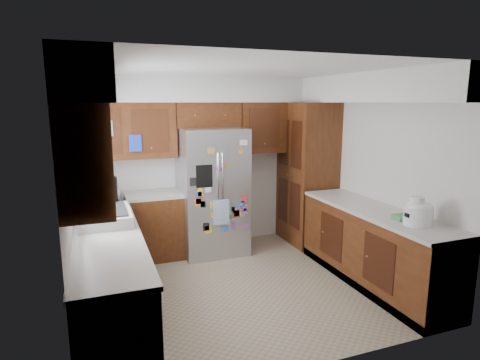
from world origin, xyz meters
The scene contains 12 objects.
floor centered at (0.00, 0.00, 0.00)m, with size 3.60×3.60×0.00m, color tan.
room_shell centered at (-0.11, 0.36, 1.82)m, with size 3.64×3.24×2.52m.
left_counter_run centered at (-1.36, 0.03, 0.43)m, with size 1.36×3.20×0.92m.
right_counter_run centered at (1.50, -0.47, 0.42)m, with size 0.63×2.25×0.92m.
pantry centered at (1.50, 1.15, 1.07)m, with size 0.60×0.90×2.15m, color #401F0C.
fridge centered at (0.00, 1.20, 0.90)m, with size 0.90×0.79×1.80m.
bridge_cabinet centered at (0.00, 1.43, 1.98)m, with size 0.96×0.34×0.35m, color #401F0C.
fridge_top_items centered at (-0.04, 1.44, 2.26)m, with size 0.49×0.26×0.25m.
sink_assembly centered at (-1.50, 0.10, 0.99)m, with size 0.52×0.70×0.37m.
left_counter_clutter centered at (-1.43, 0.85, 1.05)m, with size 0.36×0.86×0.38m.
rice_cooker centered at (1.50, -1.11, 1.05)m, with size 0.30×0.29×0.25m.
paper_towel centered at (1.46, -1.12, 1.07)m, with size 0.13×0.13×0.30m, color white.
Camera 1 is at (-1.58, -4.17, 2.15)m, focal length 30.00 mm.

